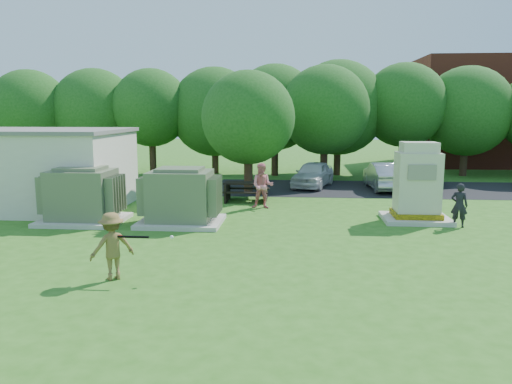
# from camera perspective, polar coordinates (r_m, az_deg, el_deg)

# --- Properties ---
(ground) EXTENTS (120.00, 120.00, 0.00)m
(ground) POSITION_cam_1_polar(r_m,az_deg,el_deg) (13.81, -1.37, -8.01)
(ground) COLOR #2D6619
(ground) RESTS_ON ground
(service_building) EXTENTS (10.00, 5.00, 3.20)m
(service_building) POSITION_cam_1_polar(r_m,az_deg,el_deg) (23.76, -26.83, 2.22)
(service_building) COLOR beige
(service_building) RESTS_ON ground
(service_building_roof) EXTENTS (10.20, 5.20, 0.15)m
(service_building_roof) POSITION_cam_1_polar(r_m,az_deg,el_deg) (23.64, -27.13, 6.25)
(service_building_roof) COLOR slate
(service_building_roof) RESTS_ON service_building
(parking_strip) EXTENTS (20.00, 6.00, 0.01)m
(parking_strip) POSITION_cam_1_polar(r_m,az_deg,el_deg) (27.50, 16.38, 0.32)
(parking_strip) COLOR #232326
(parking_strip) RESTS_ON ground
(transformer_left) EXTENTS (3.00, 2.40, 2.07)m
(transformer_left) POSITION_cam_1_polar(r_m,az_deg,el_deg) (19.56, -19.22, -0.47)
(transformer_left) COLOR beige
(transformer_left) RESTS_ON ground
(transformer_right) EXTENTS (3.00, 2.40, 2.07)m
(transformer_right) POSITION_cam_1_polar(r_m,az_deg,el_deg) (18.37, -8.61, -0.65)
(transformer_right) COLOR beige
(transformer_right) RESTS_ON ground
(generator_cabinet) EXTENTS (2.44, 1.99, 2.97)m
(generator_cabinet) POSITION_cam_1_polar(r_m,az_deg,el_deg) (19.53, 17.93, 0.56)
(generator_cabinet) COLOR beige
(generator_cabinet) RESTS_ON ground
(picnic_table) EXTENTS (2.04, 1.53, 0.87)m
(picnic_table) POSITION_cam_1_polar(r_m,az_deg,el_deg) (22.82, -1.11, 0.30)
(picnic_table) COLOR black
(picnic_table) RESTS_ON ground
(batter) EXTENTS (1.24, 1.14, 1.67)m
(batter) POSITION_cam_1_polar(r_m,az_deg,el_deg) (12.73, -16.14, -5.97)
(batter) COLOR brown
(batter) RESTS_ON ground
(person_by_generator) EXTENTS (0.67, 0.55, 1.57)m
(person_by_generator) POSITION_cam_1_polar(r_m,az_deg,el_deg) (19.11, 22.21, -1.41)
(person_by_generator) COLOR black
(person_by_generator) RESTS_ON ground
(person_at_picnic) EXTENTS (0.96, 0.77, 1.93)m
(person_at_picnic) POSITION_cam_1_polar(r_m,az_deg,el_deg) (21.08, 0.76, 0.71)
(person_at_picnic) COLOR #E0767F
(person_at_picnic) RESTS_ON ground
(car_white) EXTENTS (2.73, 4.39, 1.39)m
(car_white) POSITION_cam_1_polar(r_m,az_deg,el_deg) (27.32, 6.52, 2.05)
(car_white) COLOR silver
(car_white) RESTS_ON ground
(car_silver_a) EXTENTS (1.72, 4.42, 1.44)m
(car_silver_a) POSITION_cam_1_polar(r_m,az_deg,el_deg) (27.04, 14.48, 1.78)
(car_silver_a) COLOR #A8A8AC
(car_silver_a) RESTS_ON ground
(car_dark) EXTENTS (3.55, 5.39, 1.45)m
(car_dark) POSITION_cam_1_polar(r_m,az_deg,el_deg) (27.84, 18.47, 1.82)
(car_dark) COLOR black
(car_dark) RESTS_ON ground
(batting_equipment) EXTENTS (1.44, 0.24, 0.11)m
(batting_equipment) POSITION_cam_1_polar(r_m,az_deg,el_deg) (12.44, -13.60, -5.00)
(batting_equipment) COLOR black
(batting_equipment) RESTS_ON ground
(tree_row) EXTENTS (41.30, 13.30, 7.30)m
(tree_row) POSITION_cam_1_polar(r_m,az_deg,el_deg) (31.61, 5.39, 9.32)
(tree_row) COLOR #47301E
(tree_row) RESTS_ON ground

